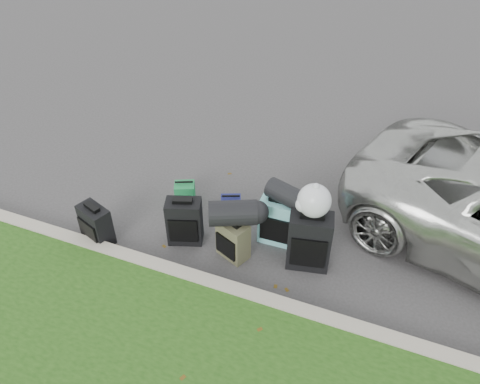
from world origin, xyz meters
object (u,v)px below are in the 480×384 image
at_px(suitcase_teal, 278,221).
at_px(tote_green, 185,193).
at_px(suitcase_large_black_left, 185,221).
at_px(suitcase_large_black_right, 309,241).
at_px(suitcase_olive, 233,240).
at_px(tote_navy, 231,206).
at_px(suitcase_small_black, 96,225).

relative_size(suitcase_teal, tote_green, 2.05).
height_order(suitcase_large_black_left, suitcase_large_black_right, suitcase_large_black_right).
height_order(suitcase_olive, suitcase_large_black_right, suitcase_large_black_right).
xyz_separation_m(suitcase_olive, suitcase_large_black_right, (0.91, 0.21, 0.12)).
bearing_deg(suitcase_olive, suitcase_teal, 71.04).
xyz_separation_m(suitcase_large_black_left, tote_navy, (0.36, 0.69, -0.17)).
distance_m(suitcase_small_black, suitcase_large_black_right, 2.73).
distance_m(tote_green, tote_navy, 0.72).
height_order(suitcase_large_black_left, tote_green, suitcase_large_black_left).
relative_size(suitcase_small_black, tote_navy, 1.85).
bearing_deg(tote_green, suitcase_large_black_right, -39.08).
bearing_deg(tote_green, suitcase_teal, -33.93).
distance_m(suitcase_olive, suitcase_teal, 0.64).
relative_size(suitcase_large_black_right, tote_navy, 2.63).
height_order(suitcase_large_black_left, tote_navy, suitcase_large_black_left).
xyz_separation_m(suitcase_large_black_left, tote_green, (-0.36, 0.70, -0.16)).
distance_m(suitcase_large_black_left, suitcase_olive, 0.69).
bearing_deg(suitcase_small_black, suitcase_teal, 41.53).
height_order(suitcase_small_black, suitcase_large_black_left, suitcase_large_black_left).
bearing_deg(suitcase_large_black_left, suitcase_olive, -21.81).
distance_m(suitcase_large_black_right, tote_navy, 1.36).
relative_size(suitcase_small_black, suitcase_teal, 0.82).
relative_size(suitcase_olive, tote_navy, 1.82).
height_order(suitcase_teal, tote_green, suitcase_teal).
bearing_deg(suitcase_large_black_left, tote_navy, 42.96).
bearing_deg(suitcase_olive, suitcase_small_black, -144.37).
height_order(suitcase_teal, tote_navy, suitcase_teal).
height_order(suitcase_small_black, suitcase_teal, suitcase_teal).
relative_size(suitcase_large_black_left, suitcase_teal, 0.98).
distance_m(suitcase_large_black_right, tote_green, 2.04).
relative_size(suitcase_small_black, suitcase_large_black_right, 0.70).
bearing_deg(suitcase_large_black_left, suitcase_teal, 2.50).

